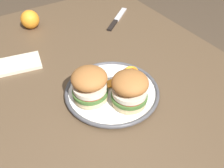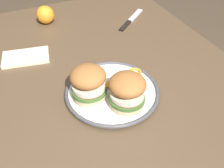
{
  "view_description": "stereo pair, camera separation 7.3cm",
  "coord_description": "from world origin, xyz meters",
  "px_view_note": "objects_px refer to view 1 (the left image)",
  "views": [
    {
      "loc": [
        0.53,
        -0.27,
        1.31
      ],
      "look_at": [
        0.06,
        0.03,
        0.81
      ],
      "focal_mm": 40.3,
      "sensor_mm": 36.0,
      "label": 1
    },
    {
      "loc": [
        0.57,
        -0.2,
        1.31
      ],
      "look_at": [
        0.06,
        0.03,
        0.81
      ],
      "focal_mm": 40.3,
      "sensor_mm": 36.0,
      "label": 2
    }
  ],
  "objects_px": {
    "sandwich_half_left": "(130,89)",
    "sandwich_half_right": "(90,85)",
    "whole_orange": "(30,19)",
    "dinner_plate": "(112,91)",
    "dining_table": "(95,106)",
    "table_knife": "(116,20)"
  },
  "relations": [
    {
      "from": "whole_orange",
      "to": "table_knife",
      "type": "height_order",
      "value": "whole_orange"
    },
    {
      "from": "sandwich_half_right",
      "to": "whole_orange",
      "type": "bearing_deg",
      "value": -179.63
    },
    {
      "from": "dinner_plate",
      "to": "table_knife",
      "type": "height_order",
      "value": "dinner_plate"
    },
    {
      "from": "dinner_plate",
      "to": "sandwich_half_right",
      "type": "relative_size",
      "value": 2.03
    },
    {
      "from": "dining_table",
      "to": "sandwich_half_right",
      "type": "height_order",
      "value": "sandwich_half_right"
    },
    {
      "from": "sandwich_half_left",
      "to": "table_knife",
      "type": "relative_size",
      "value": 0.78
    },
    {
      "from": "dinner_plate",
      "to": "sandwich_half_right",
      "type": "distance_m",
      "value": 0.09
    },
    {
      "from": "sandwich_half_left",
      "to": "whole_orange",
      "type": "xyz_separation_m",
      "value": [
        -0.6,
        -0.09,
        -0.03
      ]
    },
    {
      "from": "dinner_plate",
      "to": "sandwich_half_left",
      "type": "distance_m",
      "value": 0.09
    },
    {
      "from": "dinner_plate",
      "to": "whole_orange",
      "type": "bearing_deg",
      "value": -171.95
    },
    {
      "from": "dining_table",
      "to": "whole_orange",
      "type": "bearing_deg",
      "value": -174.43
    },
    {
      "from": "sandwich_half_left",
      "to": "sandwich_half_right",
      "type": "relative_size",
      "value": 1.01
    },
    {
      "from": "sandwich_half_left",
      "to": "sandwich_half_right",
      "type": "height_order",
      "value": "same"
    },
    {
      "from": "sandwich_half_left",
      "to": "dining_table",
      "type": "bearing_deg",
      "value": -162.14
    },
    {
      "from": "sandwich_half_left",
      "to": "whole_orange",
      "type": "height_order",
      "value": "sandwich_half_left"
    },
    {
      "from": "dinner_plate",
      "to": "table_knife",
      "type": "xyz_separation_m",
      "value": [
        -0.38,
        0.26,
        -0.01
      ]
    },
    {
      "from": "sandwich_half_right",
      "to": "whole_orange",
      "type": "relative_size",
      "value": 1.86
    },
    {
      "from": "table_knife",
      "to": "whole_orange",
      "type": "bearing_deg",
      "value": -113.14
    },
    {
      "from": "dinner_plate",
      "to": "table_knife",
      "type": "relative_size",
      "value": 1.57
    },
    {
      "from": "sandwich_half_left",
      "to": "whole_orange",
      "type": "relative_size",
      "value": 1.88
    },
    {
      "from": "sandwich_half_right",
      "to": "table_knife",
      "type": "height_order",
      "value": "sandwich_half_right"
    },
    {
      "from": "sandwich_half_right",
      "to": "sandwich_half_left",
      "type": "bearing_deg",
      "value": 48.5
    }
  ]
}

